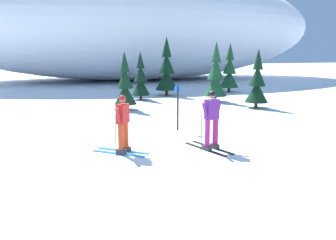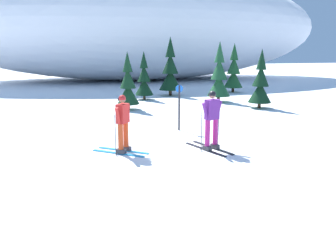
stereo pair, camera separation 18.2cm
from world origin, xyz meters
name	(u,v)px [view 1 (the left image)]	position (x,y,z in m)	size (l,w,h in m)	color
ground_plane	(183,143)	(0.00, 0.00, 0.00)	(120.00, 120.00, 0.00)	white
skier_red_jacket	(123,123)	(-2.01, -0.50, 0.88)	(1.57, 1.34, 1.71)	#2893CC
skier_purple_jacket	(211,119)	(0.58, -0.89, 0.93)	(1.00, 1.78, 1.79)	black
pine_tree_far_left	(125,86)	(-0.81, 6.71, 1.22)	(1.12, 1.12, 2.91)	#47301E
pine_tree_left	(141,80)	(0.64, 9.96, 1.22)	(1.13, 1.13, 2.91)	#47301E
pine_tree_center_left	(167,71)	(2.69, 11.43, 1.61)	(1.49, 1.49, 3.85)	#47301E
pine_tree_center_right	(216,77)	(4.67, 7.98, 1.45)	(1.34, 1.34, 3.47)	#47301E
pine_tree_right	(257,83)	(5.84, 5.39, 1.27)	(1.18, 1.18, 3.05)	#47301E
pine_tree_far_right	(229,72)	(7.54, 11.97, 1.46)	(1.35, 1.35, 3.49)	#47301E
snow_ridge_background	(132,26)	(2.73, 24.26, 5.33)	(38.50, 18.62, 10.67)	white
trail_marker_post	(178,105)	(0.38, 1.77, 0.96)	(0.28, 0.07, 1.71)	black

